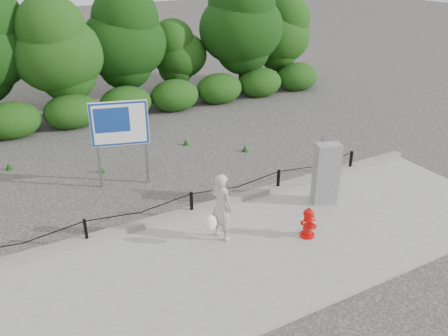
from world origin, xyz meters
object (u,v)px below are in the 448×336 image
(fire_hydrant, at_px, (308,223))
(advertising_sign, at_px, (120,127))
(pedestrian, at_px, (221,208))
(utility_cabinet, at_px, (326,174))

(fire_hydrant, bearing_deg, advertising_sign, 117.23)
(pedestrian, relative_size, advertising_sign, 0.65)
(fire_hydrant, height_order, advertising_sign, advertising_sign)
(utility_cabinet, bearing_deg, pedestrian, -157.99)
(pedestrian, bearing_deg, advertising_sign, -3.52)
(fire_hydrant, height_order, utility_cabinet, utility_cabinet)
(utility_cabinet, height_order, advertising_sign, advertising_sign)
(pedestrian, bearing_deg, utility_cabinet, -105.85)
(utility_cabinet, distance_m, advertising_sign, 5.35)
(pedestrian, height_order, utility_cabinet, utility_cabinet)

